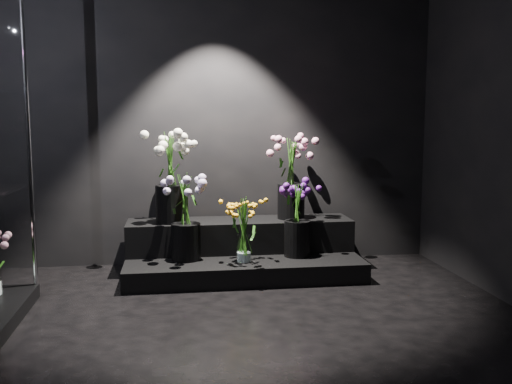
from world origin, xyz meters
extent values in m
plane|color=black|center=(0.00, 0.00, 0.00)|extent=(4.00, 4.00, 0.00)
plane|color=black|center=(0.00, 2.00, 1.40)|extent=(4.00, 0.00, 4.00)
plane|color=black|center=(0.00, -2.00, 1.40)|extent=(4.00, 0.00, 4.00)
cube|color=black|center=(0.20, 1.51, 0.08)|extent=(1.96, 0.87, 0.16)
cube|color=black|center=(0.20, 1.73, 0.30)|extent=(1.96, 0.44, 0.27)
cylinder|color=white|center=(0.18, 1.31, 0.28)|extent=(0.12, 0.12, 0.23)
cylinder|color=black|center=(-0.28, 1.45, 0.32)|extent=(0.24, 0.24, 0.30)
cylinder|color=black|center=(0.65, 1.44, 0.32)|extent=(0.22, 0.22, 0.30)
cylinder|color=black|center=(-0.40, 1.69, 0.60)|extent=(0.26, 0.26, 0.32)
cylinder|color=black|center=(0.65, 1.73, 0.59)|extent=(0.24, 0.24, 0.31)
camera|label=1|loc=(-0.36, -3.19, 1.34)|focal=40.00mm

